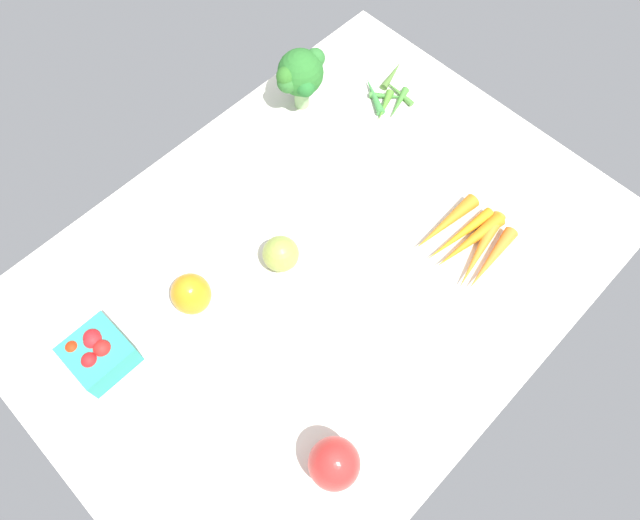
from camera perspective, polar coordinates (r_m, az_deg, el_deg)
The scene contains 8 objects.
tablecloth at distance 103.42cm, azimuth -0.00°, elevation -0.74°, with size 104.00×76.00×2.00cm, color silver.
bell_pepper_red at distance 87.94cm, azimuth 1.39°, elevation -19.24°, with size 7.51×7.51×9.77cm, color red.
okra_pile at distance 124.36cm, azimuth 6.60°, elevation 15.70°, with size 15.67×11.89×1.75cm.
carrot_bunch at distance 106.40cm, azimuth 14.22°, elevation 1.71°, with size 16.96×14.14×2.81cm.
heirloom_tomato_green at distance 100.18cm, azimuth -3.86°, elevation 0.60°, with size 6.33×6.33×6.33cm, color #92A445.
broccoli_head at distance 116.38cm, azimuth -2.00°, elevation 17.61°, with size 11.01×9.37×13.26cm.
berry_basket at distance 99.65cm, azimuth -20.83°, elevation -8.46°, with size 9.11×9.11×6.54cm.
bell_pepper_orange at distance 98.14cm, azimuth -12.46°, elevation -3.25°, with size 6.55×6.55×8.06cm, color orange.
Camera 1 is at (31.96, 31.77, 94.08)cm, focal length 32.81 mm.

